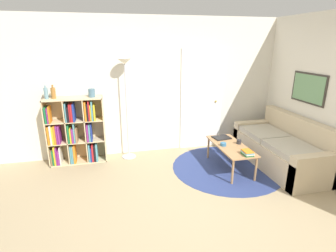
{
  "coord_description": "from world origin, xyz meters",
  "views": [
    {
      "loc": [
        -1.06,
        -2.59,
        2.13
      ],
      "look_at": [
        -0.14,
        1.29,
        0.85
      ],
      "focal_mm": 28.0,
      "sensor_mm": 36.0,
      "label": 1
    }
  ],
  "objects_px": {
    "laptop": "(221,138)",
    "bottle_left": "(46,93)",
    "coffee_table": "(231,148)",
    "cup": "(239,142)",
    "vase_on_shelf": "(92,93)",
    "floor_lamp": "(125,81)",
    "bottle_middle": "(53,93)",
    "bookshelf": "(74,132)",
    "couch": "(283,149)",
    "bowl": "(223,144)"
  },
  "relations": [
    {
      "from": "floor_lamp",
      "to": "vase_on_shelf",
      "type": "distance_m",
      "value": 0.63
    },
    {
      "from": "cup",
      "to": "vase_on_shelf",
      "type": "height_order",
      "value": "vase_on_shelf"
    },
    {
      "from": "floor_lamp",
      "to": "laptop",
      "type": "distance_m",
      "value": 2.04
    },
    {
      "from": "bookshelf",
      "to": "laptop",
      "type": "relative_size",
      "value": 3.63
    },
    {
      "from": "bowl",
      "to": "cup",
      "type": "distance_m",
      "value": 0.3
    },
    {
      "from": "bookshelf",
      "to": "cup",
      "type": "xyz_separation_m",
      "value": [
        2.8,
        -0.89,
        -0.11
      ]
    },
    {
      "from": "vase_on_shelf",
      "to": "floor_lamp",
      "type": "bearing_deg",
      "value": -2.69
    },
    {
      "from": "bowl",
      "to": "bottle_left",
      "type": "bearing_deg",
      "value": 162.54
    },
    {
      "from": "coffee_table",
      "to": "bowl",
      "type": "bearing_deg",
      "value": 174.23
    },
    {
      "from": "coffee_table",
      "to": "bottle_left",
      "type": "height_order",
      "value": "bottle_left"
    },
    {
      "from": "coffee_table",
      "to": "vase_on_shelf",
      "type": "xyz_separation_m",
      "value": [
        -2.28,
        0.92,
        0.89
      ]
    },
    {
      "from": "bottle_left",
      "to": "bottle_middle",
      "type": "xyz_separation_m",
      "value": [
        0.11,
        0.02,
        -0.0
      ]
    },
    {
      "from": "couch",
      "to": "bowl",
      "type": "relative_size",
      "value": 18.45
    },
    {
      "from": "coffee_table",
      "to": "cup",
      "type": "distance_m",
      "value": 0.19
    },
    {
      "from": "bookshelf",
      "to": "bottle_left",
      "type": "height_order",
      "value": "bottle_left"
    },
    {
      "from": "laptop",
      "to": "bottle_middle",
      "type": "relative_size",
      "value": 1.41
    },
    {
      "from": "floor_lamp",
      "to": "bottle_middle",
      "type": "height_order",
      "value": "floor_lamp"
    },
    {
      "from": "floor_lamp",
      "to": "vase_on_shelf",
      "type": "xyz_separation_m",
      "value": [
        -0.59,
        0.03,
        -0.2
      ]
    },
    {
      "from": "laptop",
      "to": "bowl",
      "type": "xyz_separation_m",
      "value": [
        -0.13,
        -0.36,
        0.02
      ]
    },
    {
      "from": "floor_lamp",
      "to": "bottle_left",
      "type": "height_order",
      "value": "floor_lamp"
    },
    {
      "from": "bookshelf",
      "to": "laptop",
      "type": "xyz_separation_m",
      "value": [
        2.63,
        -0.55,
        -0.13
      ]
    },
    {
      "from": "bookshelf",
      "to": "cup",
      "type": "bearing_deg",
      "value": -17.56
    },
    {
      "from": "coffee_table",
      "to": "bowl",
      "type": "relative_size",
      "value": 10.66
    },
    {
      "from": "bowl",
      "to": "couch",
      "type": "bearing_deg",
      "value": -5.14
    },
    {
      "from": "laptop",
      "to": "vase_on_shelf",
      "type": "distance_m",
      "value": 2.48
    },
    {
      "from": "vase_on_shelf",
      "to": "bookshelf",
      "type": "bearing_deg",
      "value": -179.63
    },
    {
      "from": "couch",
      "to": "bowl",
      "type": "distance_m",
      "value": 1.14
    },
    {
      "from": "floor_lamp",
      "to": "bowl",
      "type": "bearing_deg",
      "value": -29.64
    },
    {
      "from": "bookshelf",
      "to": "cup",
      "type": "relative_size",
      "value": 15.19
    },
    {
      "from": "bookshelf",
      "to": "bottle_left",
      "type": "bearing_deg",
      "value": 179.8
    },
    {
      "from": "bottle_middle",
      "to": "laptop",
      "type": "bearing_deg",
      "value": -11.17
    },
    {
      "from": "floor_lamp",
      "to": "coffee_table",
      "type": "relative_size",
      "value": 1.71
    },
    {
      "from": "couch",
      "to": "vase_on_shelf",
      "type": "xyz_separation_m",
      "value": [
        -3.26,
        1.01,
        0.98
      ]
    },
    {
      "from": "floor_lamp",
      "to": "bowl",
      "type": "relative_size",
      "value": 18.21
    },
    {
      "from": "bottle_middle",
      "to": "vase_on_shelf",
      "type": "bearing_deg",
      "value": -1.76
    },
    {
      "from": "couch",
      "to": "bottle_left",
      "type": "distance_m",
      "value": 4.25
    },
    {
      "from": "floor_lamp",
      "to": "laptop",
      "type": "bearing_deg",
      "value": -17.42
    },
    {
      "from": "couch",
      "to": "bowl",
      "type": "xyz_separation_m",
      "value": [
        -1.12,
        0.1,
        0.16
      ]
    },
    {
      "from": "bookshelf",
      "to": "couch",
      "type": "height_order",
      "value": "bookshelf"
    },
    {
      "from": "laptop",
      "to": "bottle_left",
      "type": "distance_m",
      "value": 3.18
    },
    {
      "from": "bookshelf",
      "to": "bottle_middle",
      "type": "height_order",
      "value": "bottle_middle"
    },
    {
      "from": "couch",
      "to": "coffee_table",
      "type": "height_order",
      "value": "couch"
    },
    {
      "from": "couch",
      "to": "coffee_table",
      "type": "relative_size",
      "value": 1.73
    },
    {
      "from": "vase_on_shelf",
      "to": "couch",
      "type": "bearing_deg",
      "value": -17.2
    },
    {
      "from": "bottle_left",
      "to": "bookshelf",
      "type": "bearing_deg",
      "value": -0.2
    },
    {
      "from": "bowl",
      "to": "floor_lamp",
      "type": "bearing_deg",
      "value": 150.36
    },
    {
      "from": "laptop",
      "to": "bottle_left",
      "type": "relative_size",
      "value": 1.39
    },
    {
      "from": "bookshelf",
      "to": "bottle_middle",
      "type": "xyz_separation_m",
      "value": [
        -0.27,
        0.02,
        0.72
      ]
    },
    {
      "from": "coffee_table",
      "to": "bottle_middle",
      "type": "xyz_separation_m",
      "value": [
        -2.91,
        0.94,
        0.91
      ]
    },
    {
      "from": "laptop",
      "to": "bottle_middle",
      "type": "distance_m",
      "value": 3.08
    }
  ]
}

